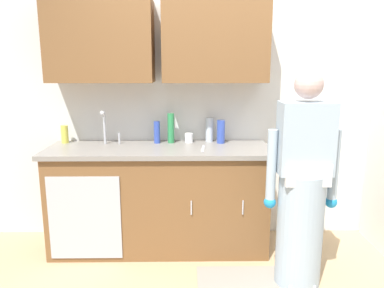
% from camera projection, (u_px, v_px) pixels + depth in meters
% --- Properties ---
extents(kitchen_wall_with_uppers, '(4.80, 0.44, 2.70)m').
position_uv_depth(kitchen_wall_with_uppers, '(204.00, 84.00, 3.50)').
color(kitchen_wall_with_uppers, silver).
rests_on(kitchen_wall_with_uppers, ground).
extents(counter_cabinet, '(1.90, 0.62, 0.90)m').
position_uv_depth(counter_cabinet, '(159.00, 200.00, 3.42)').
color(counter_cabinet, brown).
rests_on(counter_cabinet, ground).
extents(countertop, '(1.96, 0.66, 0.04)m').
position_uv_depth(countertop, '(159.00, 149.00, 3.32)').
color(countertop, gray).
rests_on(countertop, counter_cabinet).
extents(sink, '(0.50, 0.36, 0.35)m').
position_uv_depth(sink, '(106.00, 149.00, 3.32)').
color(sink, '#B7BABF').
rests_on(sink, counter_cabinet).
extents(person_at_sink, '(0.55, 0.34, 1.62)m').
position_uv_depth(person_at_sink, '(302.00, 198.00, 2.78)').
color(person_at_sink, white).
rests_on(person_at_sink, ground).
extents(floor_mat, '(0.80, 0.50, 0.01)m').
position_uv_depth(floor_mat, '(250.00, 284.00, 2.89)').
color(floor_mat, gray).
rests_on(floor_mat, ground).
extents(bottle_dish_liquid, '(0.06, 0.06, 0.16)m').
position_uv_depth(bottle_dish_liquid, '(65.00, 134.00, 3.48)').
color(bottle_dish_liquid, '#D8D14C').
rests_on(bottle_dish_liquid, countertop).
extents(bottle_water_short, '(0.07, 0.07, 0.21)m').
position_uv_depth(bottle_water_short, '(221.00, 132.00, 3.46)').
color(bottle_water_short, '#334CB2').
rests_on(bottle_water_short, countertop).
extents(bottle_water_tall, '(0.06, 0.06, 0.20)m').
position_uv_depth(bottle_water_tall, '(157.00, 132.00, 3.47)').
color(bottle_water_tall, '#334CB2').
rests_on(bottle_water_tall, countertop).
extents(bottle_cleaner_spray, '(0.07, 0.07, 0.23)m').
position_uv_depth(bottle_cleaner_spray, '(209.00, 130.00, 3.53)').
color(bottle_cleaner_spray, silver).
rests_on(bottle_cleaner_spray, countertop).
extents(bottle_soap, '(0.06, 0.06, 0.27)m').
position_uv_depth(bottle_soap, '(171.00, 128.00, 3.47)').
color(bottle_soap, '#2D8C4C').
rests_on(bottle_soap, countertop).
extents(cup_by_sink, '(0.08, 0.08, 0.09)m').
position_uv_depth(cup_by_sink, '(189.00, 138.00, 3.50)').
color(cup_by_sink, white).
rests_on(cup_by_sink, countertop).
extents(knife_on_counter, '(0.04, 0.24, 0.01)m').
position_uv_depth(knife_on_counter, '(203.00, 148.00, 3.26)').
color(knife_on_counter, silver).
rests_on(knife_on_counter, countertop).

